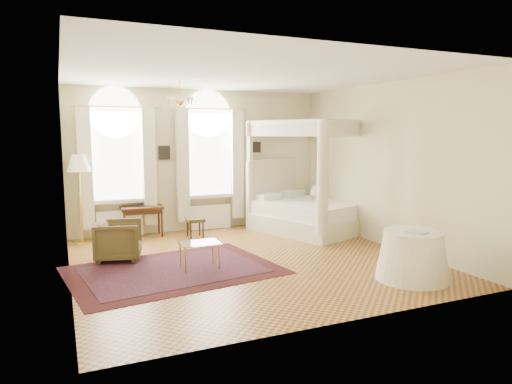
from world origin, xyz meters
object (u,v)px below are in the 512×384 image
(side_table, at_px, (412,256))
(coffee_table, at_px, (199,245))
(stool, at_px, (195,221))
(nightstand, at_px, (311,215))
(writing_desk, at_px, (142,211))
(armchair, at_px, (119,240))
(canopy_bed, at_px, (309,207))
(floor_lamp, at_px, (79,168))

(side_table, bearing_deg, coffee_table, 146.86)
(stool, bearing_deg, nightstand, -2.23)
(writing_desk, relative_size, armchair, 1.16)
(canopy_bed, xyz_separation_m, armchair, (-4.40, -0.78, -0.22))
(writing_desk, bearing_deg, stool, -26.30)
(side_table, bearing_deg, floor_lamp, 134.75)
(canopy_bed, xyz_separation_m, side_table, (-0.31, -3.76, -0.21))
(coffee_table, bearing_deg, canopy_bed, 30.20)
(coffee_table, distance_m, side_table, 3.47)
(stool, bearing_deg, writing_desk, 153.70)
(floor_lamp, bearing_deg, coffee_table, -58.02)
(stool, bearing_deg, side_table, -61.10)
(armchair, height_order, side_table, side_table)
(armchair, distance_m, floor_lamp, 2.16)
(canopy_bed, distance_m, stool, 2.68)
(nightstand, height_order, floor_lamp, floor_lamp)
(side_table, bearing_deg, armchair, 143.88)
(canopy_bed, distance_m, side_table, 3.78)
(writing_desk, bearing_deg, armchair, -112.14)
(armchair, xyz_separation_m, coffee_table, (1.19, -1.09, 0.05))
(canopy_bed, xyz_separation_m, stool, (-2.63, 0.44, -0.23))
(armchair, bearing_deg, writing_desk, -8.79)
(stool, height_order, coffee_table, coffee_table)
(side_table, bearing_deg, stool, 118.90)
(canopy_bed, bearing_deg, nightstand, 52.05)
(writing_desk, bearing_deg, canopy_bed, -14.71)
(canopy_bed, height_order, coffee_table, canopy_bed)
(writing_desk, height_order, stool, writing_desk)
(writing_desk, relative_size, stool, 2.16)
(nightstand, relative_size, stool, 1.46)
(coffee_table, relative_size, side_table, 0.60)
(canopy_bed, xyz_separation_m, coffee_table, (-3.21, -1.87, -0.18))
(nightstand, xyz_separation_m, side_table, (-0.57, -4.10, 0.07))
(writing_desk, xyz_separation_m, coffee_table, (0.48, -2.84, -0.17))
(stool, relative_size, side_table, 0.38)
(floor_lamp, bearing_deg, side_table, -45.25)
(canopy_bed, xyz_separation_m, nightstand, (0.26, 0.33, -0.27))
(writing_desk, xyz_separation_m, side_table, (3.39, -4.73, -0.20))
(nightstand, distance_m, armchair, 4.79)
(writing_desk, relative_size, floor_lamp, 0.50)
(writing_desk, relative_size, side_table, 0.81)
(writing_desk, bearing_deg, nightstand, -9.16)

